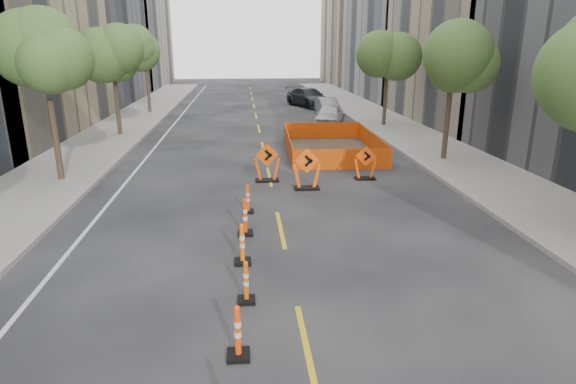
{
  "coord_description": "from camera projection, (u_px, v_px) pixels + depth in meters",
  "views": [
    {
      "loc": [
        -1.06,
        -9.48,
        5.35
      ],
      "look_at": [
        0.24,
        4.22,
        1.1
      ],
      "focal_mm": 30.0,
      "sensor_mm": 36.0,
      "label": 1
    }
  ],
  "objects": [
    {
      "name": "bld_left_d",
      "position": [
        67.0,
        25.0,
        44.37
      ],
      "size": [
        12.0,
        16.0,
        14.0
      ],
      "primitive_type": "cube",
      "color": "#4C4C51",
      "rests_on": "ground"
    },
    {
      "name": "channelizer_4",
      "position": [
        242.0,
        244.0,
        12.09
      ],
      "size": [
        0.42,
        0.42,
        1.07
      ],
      "primitive_type": null,
      "color": "#FF630A",
      "rests_on": "ground"
    },
    {
      "name": "channelizer_5",
      "position": [
        245.0,
        217.0,
        13.92
      ],
      "size": [
        0.44,
        0.44,
        1.11
      ],
      "primitive_type": null,
      "color": "#E24009",
      "rests_on": "ground"
    },
    {
      "name": "parked_car_mid",
      "position": [
        328.0,
        106.0,
        37.57
      ],
      "size": [
        1.52,
        4.06,
        1.32
      ],
      "primitive_type": "imported",
      "rotation": [
        0.0,
        0.0,
        0.03
      ],
      "color": "gray",
      "rests_on": "ground"
    },
    {
      "name": "parked_car_near",
      "position": [
        329.0,
        115.0,
        32.63
      ],
      "size": [
        2.84,
        4.5,
        1.43
      ],
      "primitive_type": "imported",
      "rotation": [
        0.0,
        0.0,
        -0.3
      ],
      "color": "silver",
      "rests_on": "ground"
    },
    {
      "name": "bld_right_e",
      "position": [
        373.0,
        23.0,
        65.6
      ],
      "size": [
        12.0,
        14.0,
        16.0
      ],
      "primitive_type": "cube",
      "color": "tan",
      "rests_on": "ground"
    },
    {
      "name": "chevron_sign_center",
      "position": [
        307.0,
        169.0,
        18.27
      ],
      "size": [
        1.1,
        0.7,
        1.6
      ],
      "primitive_type": null,
      "rotation": [
        0.0,
        0.0,
        0.05
      ],
      "color": "#FF590A",
      "rests_on": "ground"
    },
    {
      "name": "channelizer_6",
      "position": [
        248.0,
        199.0,
        15.79
      ],
      "size": [
        0.38,
        0.38,
        0.96
      ],
      "primitive_type": null,
      "color": "#EE4C0A",
      "rests_on": "ground"
    },
    {
      "name": "parked_car_far",
      "position": [
        309.0,
        97.0,
        42.57
      ],
      "size": [
        4.13,
        5.96,
        1.6
      ],
      "primitive_type": "imported",
      "rotation": [
        0.0,
        0.0,
        0.38
      ],
      "color": "black",
      "rests_on": "ground"
    },
    {
      "name": "tree_r_c",
      "position": [
        388.0,
        57.0,
        31.03
      ],
      "size": [
        2.8,
        2.8,
        5.95
      ],
      "color": "#382B1E",
      "rests_on": "ground"
    },
    {
      "name": "chevron_sign_right",
      "position": [
        365.0,
        163.0,
        19.65
      ],
      "size": [
        1.07,
        0.87,
        1.4
      ],
      "primitive_type": null,
      "rotation": [
        0.0,
        0.0,
        -0.39
      ],
      "color": "#F7490A",
      "rests_on": "ground"
    },
    {
      "name": "chevron_sign_left",
      "position": [
        267.0,
        162.0,
        19.32
      ],
      "size": [
        1.14,
        0.81,
        1.57
      ],
      "primitive_type": null,
      "rotation": [
        0.0,
        0.0,
        0.19
      ],
      "color": "#DB4909",
      "rests_on": "ground"
    },
    {
      "name": "tree_l_d",
      "position": [
        145.0,
        55.0,
        37.13
      ],
      "size": [
        2.8,
        2.8,
        5.95
      ],
      "color": "#382B1E",
      "rests_on": "ground"
    },
    {
      "name": "bld_right_c",
      "position": [
        505.0,
        18.0,
        32.79
      ],
      "size": [
        12.0,
        16.0,
        14.0
      ],
      "primitive_type": "cube",
      "color": "gray",
      "rests_on": "ground"
    },
    {
      "name": "bld_left_e",
      "position": [
        109.0,
        4.0,
        59.08
      ],
      "size": [
        12.0,
        20.0,
        20.0
      ],
      "primitive_type": "cube",
      "color": "gray",
      "rests_on": "ground"
    },
    {
      "name": "safety_fence",
      "position": [
        330.0,
        143.0,
        24.75
      ],
      "size": [
        4.65,
        7.61,
        0.93
      ],
      "primitive_type": null,
      "rotation": [
        0.0,
        0.0,
        -0.04
      ],
      "color": "#FF630D",
      "rests_on": "ground"
    },
    {
      "name": "tree_l_b",
      "position": [
        45.0,
        67.0,
        18.11
      ],
      "size": [
        2.8,
        2.8,
        5.95
      ],
      "color": "#382B1E",
      "rests_on": "ground"
    },
    {
      "name": "sidewalk_left",
      "position": [
        64.0,
        168.0,
        21.27
      ],
      "size": [
        4.0,
        90.0,
        0.15
      ],
      "primitive_type": "cube",
      "color": "gray",
      "rests_on": "ground"
    },
    {
      "name": "tree_l_c",
      "position": [
        113.0,
        59.0,
        27.62
      ],
      "size": [
        2.8,
        2.8,
        5.95
      ],
      "color": "#382B1E",
      "rests_on": "ground"
    },
    {
      "name": "channelizer_3",
      "position": [
        246.0,
        282.0,
        10.28
      ],
      "size": [
        0.38,
        0.38,
        0.97
      ],
      "primitive_type": null,
      "color": "#DC5209",
      "rests_on": "ground"
    },
    {
      "name": "tree_r_b",
      "position": [
        453.0,
        63.0,
        21.52
      ],
      "size": [
        2.8,
        2.8,
        5.95
      ],
      "color": "#382B1E",
      "rests_on": "ground"
    },
    {
      "name": "ground_plane",
      "position": [
        295.0,
        295.0,
        10.69
      ],
      "size": [
        140.0,
        140.0,
        0.0
      ],
      "primitive_type": "plane",
      "color": "black"
    },
    {
      "name": "channelizer_2",
      "position": [
        238.0,
        332.0,
        8.42
      ],
      "size": [
        0.41,
        0.41,
        1.04
      ],
      "primitive_type": null,
      "color": "#FF400A",
      "rests_on": "ground"
    },
    {
      "name": "sidewalk_right",
      "position": [
        455.0,
        159.0,
        22.89
      ],
      "size": [
        4.0,
        90.0,
        0.15
      ],
      "primitive_type": "cube",
      "color": "gray",
      "rests_on": "ground"
    }
  ]
}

